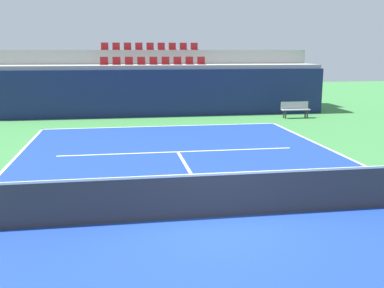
# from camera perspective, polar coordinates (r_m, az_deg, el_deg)

# --- Properties ---
(ground_plane) EXTENTS (80.00, 80.00, 0.00)m
(ground_plane) POSITION_cam_1_polar(r_m,az_deg,el_deg) (9.80, 3.15, -9.21)
(ground_plane) COLOR #387A3D
(court_surface) EXTENTS (11.00, 24.00, 0.01)m
(court_surface) POSITION_cam_1_polar(r_m,az_deg,el_deg) (9.79, 3.15, -9.19)
(court_surface) COLOR navy
(court_surface) RESTS_ON ground_plane
(baseline_far) EXTENTS (11.00, 0.10, 0.00)m
(baseline_far) POSITION_cam_1_polar(r_m,az_deg,el_deg) (21.26, -3.75, 2.25)
(baseline_far) COLOR white
(baseline_far) RESTS_ON court_surface
(service_line_far) EXTENTS (8.26, 0.10, 0.00)m
(service_line_far) POSITION_cam_1_polar(r_m,az_deg,el_deg) (15.85, -1.80, -0.99)
(service_line_far) COLOR white
(service_line_far) RESTS_ON court_surface
(centre_service_line) EXTENTS (0.10, 6.40, 0.00)m
(centre_service_line) POSITION_cam_1_polar(r_m,az_deg,el_deg) (12.78, 0.07, -4.11)
(centre_service_line) COLOR white
(centre_service_line) RESTS_ON court_surface
(back_wall) EXTENTS (18.76, 0.30, 2.51)m
(back_wall) POSITION_cam_1_polar(r_m,az_deg,el_deg) (24.36, -4.55, 6.40)
(back_wall) COLOR navy
(back_wall) RESTS_ON ground_plane
(stands_tier_lower) EXTENTS (18.76, 2.40, 2.72)m
(stands_tier_lower) POSITION_cam_1_polar(r_m,az_deg,el_deg) (25.69, -4.81, 6.90)
(stands_tier_lower) COLOR #9E9E99
(stands_tier_lower) RESTS_ON ground_plane
(stands_tier_upper) EXTENTS (18.76, 2.40, 3.53)m
(stands_tier_upper) POSITION_cam_1_polar(r_m,az_deg,el_deg) (28.05, -5.21, 8.13)
(stands_tier_upper) COLOR #9E9E99
(stands_tier_upper) RESTS_ON ground_plane
(seating_row_lower) EXTENTS (5.88, 0.44, 0.44)m
(seating_row_lower) POSITION_cam_1_polar(r_m,az_deg,el_deg) (25.71, -4.88, 10.22)
(seating_row_lower) COLOR maroon
(seating_row_lower) RESTS_ON stands_tier_lower
(seating_row_upper) EXTENTS (5.88, 0.44, 0.44)m
(seating_row_upper) POSITION_cam_1_polar(r_m,az_deg,el_deg) (28.09, -5.30, 11.99)
(seating_row_upper) COLOR maroon
(seating_row_upper) RESTS_ON stands_tier_upper
(tennis_net) EXTENTS (11.08, 0.08, 1.07)m
(tennis_net) POSITION_cam_1_polar(r_m,az_deg,el_deg) (9.63, 3.18, -6.39)
(tennis_net) COLOR black
(tennis_net) RESTS_ON court_surface
(player_bench) EXTENTS (1.50, 0.40, 0.85)m
(player_bench) POSITION_cam_1_polar(r_m,az_deg,el_deg) (24.48, 12.91, 4.40)
(player_bench) COLOR #99999E
(player_bench) RESTS_ON ground_plane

